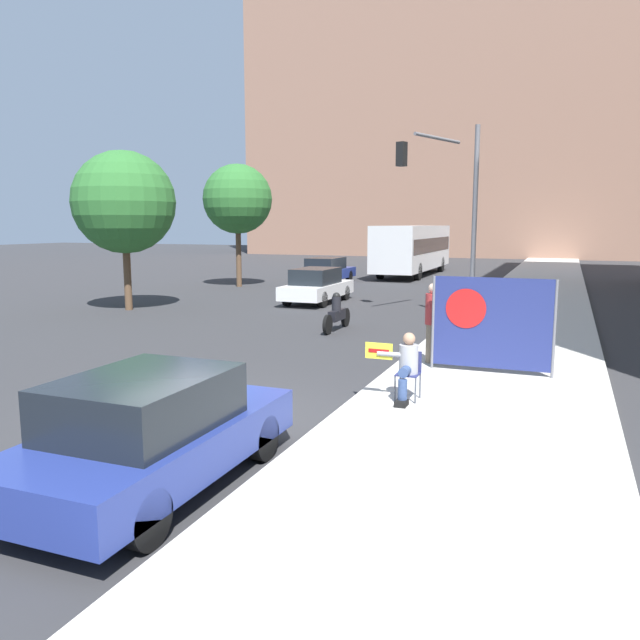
{
  "coord_description": "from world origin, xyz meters",
  "views": [
    {
      "loc": [
        5.37,
        -8.63,
        3.25
      ],
      "look_at": [
        0.61,
        3.35,
        1.27
      ],
      "focal_mm": 35.0,
      "sensor_mm": 36.0,
      "label": 1
    }
  ],
  "objects_px": {
    "protest_banner": "(491,323)",
    "car_on_road_midblock": "(327,270)",
    "pedestrian_behind": "(489,317)",
    "motorcycle_on_road": "(337,314)",
    "parked_car_curbside": "(151,432)",
    "street_tree_near_curb": "(124,203)",
    "traffic_light_pole": "(447,191)",
    "car_on_road_nearest": "(317,286)",
    "seated_protester": "(406,364)",
    "jogger_on_sidewalk": "(433,322)",
    "street_tree_midblock": "(238,199)",
    "city_bus_on_road": "(413,247)"
  },
  "relations": [
    {
      "from": "motorcycle_on_road",
      "to": "car_on_road_nearest",
      "type": "bearing_deg",
      "value": 117.12
    },
    {
      "from": "jogger_on_sidewalk",
      "to": "parked_car_curbside",
      "type": "distance_m",
      "value": 8.03
    },
    {
      "from": "motorcycle_on_road",
      "to": "street_tree_near_curb",
      "type": "height_order",
      "value": "street_tree_near_curb"
    },
    {
      "from": "protest_banner",
      "to": "car_on_road_midblock",
      "type": "relative_size",
      "value": 0.54
    },
    {
      "from": "traffic_light_pole",
      "to": "car_on_road_midblock",
      "type": "relative_size",
      "value": 1.33
    },
    {
      "from": "jogger_on_sidewalk",
      "to": "pedestrian_behind",
      "type": "bearing_deg",
      "value": -142.65
    },
    {
      "from": "seated_protester",
      "to": "street_tree_near_curb",
      "type": "distance_m",
      "value": 16.05
    },
    {
      "from": "car_on_road_nearest",
      "to": "city_bus_on_road",
      "type": "distance_m",
      "value": 15.76
    },
    {
      "from": "parked_car_curbside",
      "to": "car_on_road_nearest",
      "type": "xyz_separation_m",
      "value": [
        -5.03,
        17.93,
        -0.0
      ]
    },
    {
      "from": "pedestrian_behind",
      "to": "motorcycle_on_road",
      "type": "distance_m",
      "value": 5.45
    },
    {
      "from": "protest_banner",
      "to": "car_on_road_midblock",
      "type": "distance_m",
      "value": 21.92
    },
    {
      "from": "seated_protester",
      "to": "pedestrian_behind",
      "type": "bearing_deg",
      "value": 85.18
    },
    {
      "from": "street_tree_near_curb",
      "to": "street_tree_midblock",
      "type": "bearing_deg",
      "value": 92.84
    },
    {
      "from": "pedestrian_behind",
      "to": "traffic_light_pole",
      "type": "relative_size",
      "value": 0.28
    },
    {
      "from": "pedestrian_behind",
      "to": "protest_banner",
      "type": "bearing_deg",
      "value": -76.93
    },
    {
      "from": "seated_protester",
      "to": "motorcycle_on_road",
      "type": "distance_m",
      "value": 8.28
    },
    {
      "from": "jogger_on_sidewalk",
      "to": "pedestrian_behind",
      "type": "distance_m",
      "value": 1.88
    },
    {
      "from": "car_on_road_midblock",
      "to": "city_bus_on_road",
      "type": "height_order",
      "value": "city_bus_on_road"
    },
    {
      "from": "car_on_road_midblock",
      "to": "traffic_light_pole",
      "type": "bearing_deg",
      "value": -51.75
    },
    {
      "from": "protest_banner",
      "to": "car_on_road_nearest",
      "type": "height_order",
      "value": "protest_banner"
    },
    {
      "from": "car_on_road_midblock",
      "to": "street_tree_midblock",
      "type": "distance_m",
      "value": 6.26
    },
    {
      "from": "car_on_road_nearest",
      "to": "motorcycle_on_road",
      "type": "distance_m",
      "value": 6.89
    },
    {
      "from": "pedestrian_behind",
      "to": "car_on_road_nearest",
      "type": "relative_size",
      "value": 0.4
    },
    {
      "from": "parked_car_curbside",
      "to": "street_tree_midblock",
      "type": "height_order",
      "value": "street_tree_midblock"
    },
    {
      "from": "seated_protester",
      "to": "traffic_light_pole",
      "type": "height_order",
      "value": "traffic_light_pole"
    },
    {
      "from": "jogger_on_sidewalk",
      "to": "street_tree_midblock",
      "type": "bearing_deg",
      "value": -66.72
    },
    {
      "from": "traffic_light_pole",
      "to": "car_on_road_midblock",
      "type": "xyz_separation_m",
      "value": [
        -8.53,
        10.82,
        -3.63
      ]
    },
    {
      "from": "seated_protester",
      "to": "protest_banner",
      "type": "distance_m",
      "value": 2.99
    },
    {
      "from": "seated_protester",
      "to": "car_on_road_midblock",
      "type": "distance_m",
      "value": 23.82
    },
    {
      "from": "jogger_on_sidewalk",
      "to": "seated_protester",
      "type": "bearing_deg",
      "value": 75.31
    },
    {
      "from": "motorcycle_on_road",
      "to": "street_tree_midblock",
      "type": "bearing_deg",
      "value": 130.8
    },
    {
      "from": "traffic_light_pole",
      "to": "motorcycle_on_road",
      "type": "bearing_deg",
      "value": -126.19
    },
    {
      "from": "pedestrian_behind",
      "to": "motorcycle_on_road",
      "type": "relative_size",
      "value": 0.79
    },
    {
      "from": "parked_car_curbside",
      "to": "car_on_road_nearest",
      "type": "bearing_deg",
      "value": 105.67
    },
    {
      "from": "seated_protester",
      "to": "car_on_road_nearest",
      "type": "xyz_separation_m",
      "value": [
        -7.11,
        13.39,
        -0.06
      ]
    },
    {
      "from": "car_on_road_midblock",
      "to": "motorcycle_on_road",
      "type": "xyz_separation_m",
      "value": [
        5.89,
        -14.42,
        -0.2
      ]
    },
    {
      "from": "parked_car_curbside",
      "to": "street_tree_near_curb",
      "type": "xyz_separation_m",
      "value": [
        -10.96,
        13.3,
        3.34
      ]
    },
    {
      "from": "motorcycle_on_road",
      "to": "street_tree_near_curb",
      "type": "xyz_separation_m",
      "value": [
        -9.07,
        1.49,
        3.54
      ]
    },
    {
      "from": "protest_banner",
      "to": "parked_car_curbside",
      "type": "relative_size",
      "value": 0.61
    },
    {
      "from": "protest_banner",
      "to": "traffic_light_pole",
      "type": "bearing_deg",
      "value": 106.92
    },
    {
      "from": "traffic_light_pole",
      "to": "seated_protester",
      "type": "bearing_deg",
      "value": -82.98
    },
    {
      "from": "car_on_road_nearest",
      "to": "traffic_light_pole",
      "type": "bearing_deg",
      "value": -23.61
    },
    {
      "from": "parked_car_curbside",
      "to": "street_tree_near_curb",
      "type": "relative_size",
      "value": 0.7
    },
    {
      "from": "seated_protester",
      "to": "jogger_on_sidewalk",
      "type": "xyz_separation_m",
      "value": [
        -0.2,
        3.26,
        0.28
      ]
    },
    {
      "from": "car_on_road_nearest",
      "to": "car_on_road_midblock",
      "type": "relative_size",
      "value": 0.92
    },
    {
      "from": "car_on_road_nearest",
      "to": "car_on_road_midblock",
      "type": "xyz_separation_m",
      "value": [
        -2.75,
        8.29,
        -0.0
      ]
    },
    {
      "from": "traffic_light_pole",
      "to": "pedestrian_behind",
      "type": "bearing_deg",
      "value": -70.0
    },
    {
      "from": "protest_banner",
      "to": "parked_car_curbside",
      "type": "distance_m",
      "value": 7.97
    },
    {
      "from": "traffic_light_pole",
      "to": "car_on_road_nearest",
      "type": "bearing_deg",
      "value": 156.39
    },
    {
      "from": "seated_protester",
      "to": "motorcycle_on_road",
      "type": "relative_size",
      "value": 0.55
    }
  ]
}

